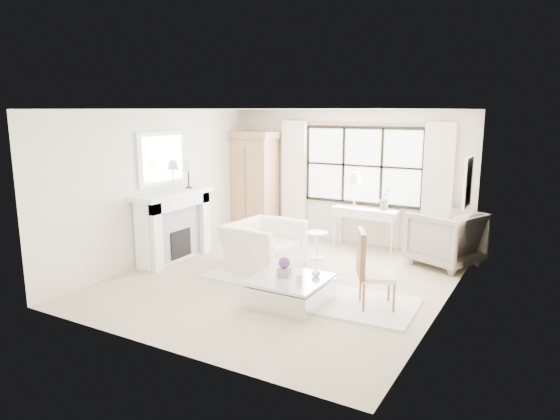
# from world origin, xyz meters

# --- Properties ---
(floor) EXTENTS (5.50, 5.50, 0.00)m
(floor) POSITION_xyz_m (0.00, 0.00, 0.00)
(floor) COLOR tan
(floor) RESTS_ON ground
(ceiling) EXTENTS (5.50, 5.50, 0.00)m
(ceiling) POSITION_xyz_m (0.00, 0.00, 2.70)
(ceiling) COLOR white
(ceiling) RESTS_ON ground
(wall_back) EXTENTS (5.00, 0.00, 5.00)m
(wall_back) POSITION_xyz_m (0.00, 2.75, 1.35)
(wall_back) COLOR beige
(wall_back) RESTS_ON ground
(wall_front) EXTENTS (5.00, 0.00, 5.00)m
(wall_front) POSITION_xyz_m (0.00, -2.75, 1.35)
(wall_front) COLOR white
(wall_front) RESTS_ON ground
(wall_left) EXTENTS (0.00, 5.50, 5.50)m
(wall_left) POSITION_xyz_m (-2.50, 0.00, 1.35)
(wall_left) COLOR beige
(wall_left) RESTS_ON ground
(wall_right) EXTENTS (0.00, 5.50, 5.50)m
(wall_right) POSITION_xyz_m (2.50, 0.00, 1.35)
(wall_right) COLOR beige
(wall_right) RESTS_ON ground
(window_pane) EXTENTS (2.40, 0.02, 1.50)m
(window_pane) POSITION_xyz_m (0.30, 2.73, 1.60)
(window_pane) COLOR silver
(window_pane) RESTS_ON wall_back
(window_frame) EXTENTS (2.50, 0.04, 1.50)m
(window_frame) POSITION_xyz_m (0.30, 2.72, 1.60)
(window_frame) COLOR black
(window_frame) RESTS_ON wall_back
(curtain_rod) EXTENTS (3.30, 0.04, 0.04)m
(curtain_rod) POSITION_xyz_m (0.30, 2.67, 2.47)
(curtain_rod) COLOR #BB8741
(curtain_rod) RESTS_ON wall_back
(curtain_left) EXTENTS (0.55, 0.10, 2.47)m
(curtain_left) POSITION_xyz_m (-1.20, 2.65, 1.24)
(curtain_left) COLOR white
(curtain_left) RESTS_ON ground
(curtain_right) EXTENTS (0.55, 0.10, 2.47)m
(curtain_right) POSITION_xyz_m (1.80, 2.65, 1.24)
(curtain_right) COLOR silver
(curtain_right) RESTS_ON ground
(fireplace) EXTENTS (0.58, 1.66, 1.26)m
(fireplace) POSITION_xyz_m (-2.27, 0.00, 0.65)
(fireplace) COLOR white
(fireplace) RESTS_ON ground
(mirror_frame) EXTENTS (0.05, 1.15, 0.95)m
(mirror_frame) POSITION_xyz_m (-2.47, 0.00, 1.84)
(mirror_frame) COLOR white
(mirror_frame) RESTS_ON wall_left
(mirror_glass) EXTENTS (0.02, 1.00, 0.80)m
(mirror_glass) POSITION_xyz_m (-2.44, 0.00, 1.84)
(mirror_glass) COLOR silver
(mirror_glass) RESTS_ON wall_left
(art_frame) EXTENTS (0.04, 0.62, 0.82)m
(art_frame) POSITION_xyz_m (2.47, 1.70, 1.55)
(art_frame) COLOR white
(art_frame) RESTS_ON wall_right
(art_canvas) EXTENTS (0.01, 0.52, 0.72)m
(art_canvas) POSITION_xyz_m (2.45, 1.70, 1.55)
(art_canvas) COLOR beige
(art_canvas) RESTS_ON wall_right
(mantel_lamp) EXTENTS (0.22, 0.22, 0.51)m
(mantel_lamp) POSITION_xyz_m (-2.25, 0.46, 1.65)
(mantel_lamp) COLOR black
(mantel_lamp) RESTS_ON fireplace
(armoire) EXTENTS (1.14, 0.74, 2.24)m
(armoire) POSITION_xyz_m (-2.09, 2.42, 1.14)
(armoire) COLOR tan
(armoire) RESTS_ON floor
(console_table) EXTENTS (1.33, 0.54, 0.80)m
(console_table) POSITION_xyz_m (0.48, 2.51, 0.40)
(console_table) COLOR white
(console_table) RESTS_ON floor
(console_lamp) EXTENTS (0.28, 0.28, 0.69)m
(console_lamp) POSITION_xyz_m (0.24, 2.50, 1.36)
(console_lamp) COLOR #BE9342
(console_lamp) RESTS_ON console_table
(orchid_plant) EXTENTS (0.31, 0.30, 0.44)m
(orchid_plant) POSITION_xyz_m (0.87, 2.50, 1.02)
(orchid_plant) COLOR #4E6845
(orchid_plant) RESTS_ON console_table
(side_table) EXTENTS (0.40, 0.40, 0.51)m
(side_table) POSITION_xyz_m (-0.01, 1.33, 0.33)
(side_table) COLOR silver
(side_table) RESTS_ON floor
(rug_left) EXTENTS (1.66, 1.19, 0.03)m
(rug_left) POSITION_xyz_m (-0.42, -0.01, 0.01)
(rug_left) COLOR silver
(rug_left) RESTS_ON floor
(rug_right) EXTENTS (1.68, 1.30, 0.03)m
(rug_right) POSITION_xyz_m (1.43, -0.40, 0.02)
(rug_right) COLOR white
(rug_right) RESTS_ON floor
(club_armchair) EXTENTS (1.17, 1.31, 0.79)m
(club_armchair) POSITION_xyz_m (-0.59, 0.40, 0.40)
(club_armchair) COLOR white
(club_armchair) RESTS_ON floor
(wingback_chair) EXTENTS (1.39, 1.38, 0.98)m
(wingback_chair) POSITION_xyz_m (2.10, 2.10, 0.49)
(wingback_chair) COLOR gray
(wingback_chair) RESTS_ON floor
(french_chair) EXTENTS (0.65, 0.65, 1.08)m
(french_chair) POSITION_xyz_m (1.69, -0.38, 0.31)
(french_chair) COLOR #91613C
(french_chair) RESTS_ON floor
(coffee_table) EXTENTS (1.00, 1.00, 0.38)m
(coffee_table) POSITION_xyz_m (0.59, -0.82, 0.18)
(coffee_table) COLOR silver
(coffee_table) RESTS_ON floor
(planter_box) EXTENTS (0.18, 0.18, 0.12)m
(planter_box) POSITION_xyz_m (0.49, -0.80, 0.44)
(planter_box) COLOR slate
(planter_box) RESTS_ON coffee_table
(planter_flowers) EXTENTS (0.16, 0.16, 0.16)m
(planter_flowers) POSITION_xyz_m (0.49, -0.80, 0.58)
(planter_flowers) COLOR #592F77
(planter_flowers) RESTS_ON planter_box
(pillar_candle) EXTENTS (0.08, 0.08, 0.12)m
(pillar_candle) POSITION_xyz_m (0.80, -0.93, 0.44)
(pillar_candle) COLOR beige
(pillar_candle) RESTS_ON coffee_table
(coffee_vase) EXTENTS (0.16, 0.16, 0.14)m
(coffee_vase) POSITION_xyz_m (0.89, -0.59, 0.45)
(coffee_vase) COLOR silver
(coffee_vase) RESTS_ON coffee_table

